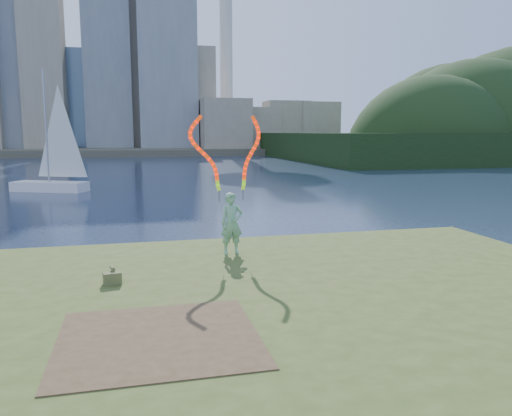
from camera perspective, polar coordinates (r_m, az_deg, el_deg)
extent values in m
plane|color=#17233B|center=(12.02, -0.92, -11.35)|extent=(320.00, 320.00, 0.00)
cube|color=#384819|center=(9.71, 2.44, -15.41)|extent=(20.00, 18.00, 0.30)
cube|color=#384819|center=(9.88, 1.95, -13.40)|extent=(17.00, 15.00, 0.30)
cube|color=#384819|center=(9.97, 1.65, -11.65)|extent=(14.00, 12.00, 0.30)
cube|color=#47331E|center=(8.49, -11.05, -14.38)|extent=(3.20, 3.00, 0.02)
cube|color=#4E4939|center=(106.11, -12.31, 6.56)|extent=(320.00, 40.00, 1.20)
cylinder|color=silver|center=(117.78, -3.46, 21.43)|extent=(2.80, 2.80, 58.00)
cube|color=black|center=(91.38, 25.58, 6.49)|extent=(70.00, 42.00, 4.00)
imported|color=#17662D|center=(13.61, -2.79, -1.78)|extent=(0.65, 0.46, 1.69)
cylinder|color=black|center=(13.53, -4.24, 1.41)|extent=(0.02, 0.02, 0.30)
cylinder|color=black|center=(13.71, -1.49, 1.53)|extent=(0.02, 0.02, 0.30)
cube|color=#4E512A|center=(11.49, -16.10, -7.73)|extent=(0.42, 0.32, 0.27)
cylinder|color=#4E512A|center=(11.62, -16.10, -6.63)|extent=(0.14, 0.27, 0.09)
cube|color=white|center=(37.91, -22.50, 2.25)|extent=(5.46, 3.70, 0.73)
cylinder|color=gray|center=(37.72, -22.86, 8.42)|extent=(0.15, 0.15, 7.96)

